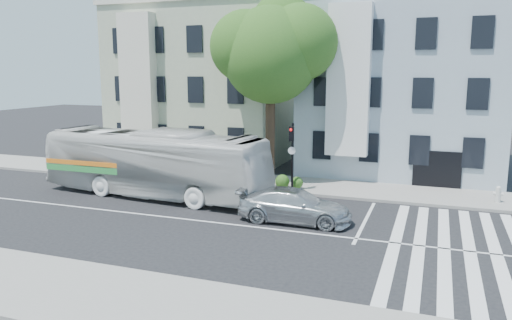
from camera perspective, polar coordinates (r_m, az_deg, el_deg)
The scene contains 11 objects.
ground at distance 22.43m, azimuth -5.36°, elevation -7.06°, with size 120.00×120.00×0.00m, color black.
sidewalk_far at distance 29.58m, azimuth 1.30°, elevation -2.61°, with size 80.00×4.00×0.15m, color gray.
sidewalk_near at distance 16.04m, azimuth -18.12°, elevation -14.51°, with size 80.00×4.00×0.15m, color gray.
building_left at distance 37.99m, azimuth -5.34°, elevation 8.46°, with size 12.00×10.00×11.00m, color #9DA68B.
building_right at distance 34.40m, azimuth 16.45°, elevation 7.90°, with size 12.00×10.00×11.00m, color #9CADBA.
street_tree at distance 29.54m, azimuth 1.94°, elevation 12.52°, with size 7.30×5.90×11.10m.
bus at distance 27.06m, azimuth -11.57°, elevation -0.33°, with size 12.84×3.00×3.58m, color silver.
sedan at distance 22.24m, azimuth 4.44°, elevation -5.23°, with size 5.06×2.06×1.47m, color silver.
hedge at distance 29.14m, azimuth -3.38°, elevation -1.97°, with size 8.50×0.84×0.70m, color #316621, non-canonical shape.
traffic_signal at distance 26.89m, azimuth 4.14°, elevation 1.31°, with size 0.41×0.52×3.86m.
fire_hydrant at distance 27.68m, azimuth 25.94°, elevation -3.50°, with size 0.45×0.27×0.83m.
Camera 1 is at (9.28, -19.31, 6.65)m, focal length 35.00 mm.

